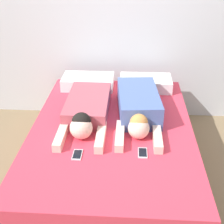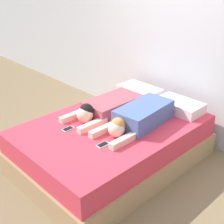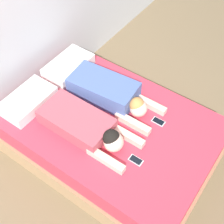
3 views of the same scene
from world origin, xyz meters
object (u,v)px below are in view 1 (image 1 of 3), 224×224
object	(u,v)px
bed	(112,151)
cell_phone_left	(77,155)
pillow_head_right	(145,83)
person_right	(138,107)
pillow_head_left	(88,82)
cell_phone_right	(143,153)
person_left	(87,110)

from	to	relation	value
bed	cell_phone_left	distance (m)	0.57
pillow_head_right	person_right	world-z (taller)	person_right
bed	pillow_head_left	world-z (taller)	pillow_head_left
pillow_head_right	cell_phone_right	distance (m)	1.23
bed	person_left	xyz separation A→B (m)	(-0.25, 0.14, 0.35)
bed	person_left	distance (m)	0.45
person_left	cell_phone_left	size ratio (longest dim) A/B	7.83
pillow_head_right	cell_phone_left	bearing A→B (deg)	-113.85
person_right	pillow_head_right	bearing A→B (deg)	82.17
bed	cell_phone_right	world-z (taller)	cell_phone_right
person_right	cell_phone_left	size ratio (longest dim) A/B	7.87
person_right	cell_phone_left	distance (m)	0.80
cell_phone_left	pillow_head_right	bearing A→B (deg)	66.15
pillow_head_right	bed	bearing A→B (deg)	-111.02
cell_phone_right	cell_phone_left	bearing A→B (deg)	-173.76
pillow_head_left	person_left	bearing A→B (deg)	-83.73
pillow_head_right	person_left	xyz separation A→B (m)	(-0.57, -0.70, 0.02)
person_right	cell_phone_left	bearing A→B (deg)	-127.01
bed	person_right	world-z (taller)	person_right
person_right	bed	bearing A→B (deg)	-140.54
pillow_head_left	person_right	size ratio (longest dim) A/B	0.55
pillow_head_right	cell_phone_left	distance (m)	1.40
pillow_head_right	person_left	size ratio (longest dim) A/B	0.55
pillow_head_left	pillow_head_right	xyz separation A→B (m)	(0.65, 0.00, 0.00)
person_right	cell_phone_right	xyz separation A→B (m)	(0.03, -0.58, -0.10)
cell_phone_right	pillow_head_right	bearing A→B (deg)	87.33
person_left	pillow_head_right	bearing A→B (deg)	50.97
pillow_head_left	person_right	distance (m)	0.86
pillow_head_right	cell_phone_left	xyz separation A→B (m)	(-0.57, -1.28, -0.06)
person_left	cell_phone_right	distance (m)	0.74
bed	pillow_head_left	distance (m)	0.96
bed	person_right	distance (m)	0.48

